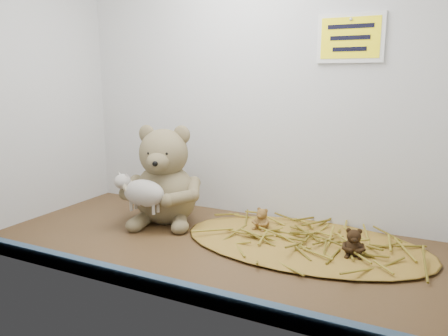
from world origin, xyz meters
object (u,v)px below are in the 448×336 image
at_px(toy_lamb, 144,193).
at_px(mini_teddy_tan, 262,218).
at_px(main_teddy, 165,174).
at_px(mini_teddy_brown, 354,241).

xyz_separation_m(toy_lamb, mini_teddy_tan, (0.31, 0.14, -0.07)).
distance_m(main_teddy, mini_teddy_brown, 0.59).
height_order(toy_lamb, mini_teddy_tan, toy_lamb).
bearing_deg(toy_lamb, main_teddy, 90.00).
distance_m(main_teddy, mini_teddy_tan, 0.33).
xyz_separation_m(main_teddy, mini_teddy_tan, (0.31, 0.04, -0.11)).
bearing_deg(mini_teddy_tan, mini_teddy_brown, -5.83).
relative_size(main_teddy, mini_teddy_brown, 4.27).
xyz_separation_m(toy_lamb, mini_teddy_brown, (0.58, 0.07, -0.07)).
bearing_deg(mini_teddy_tan, main_teddy, -162.84).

